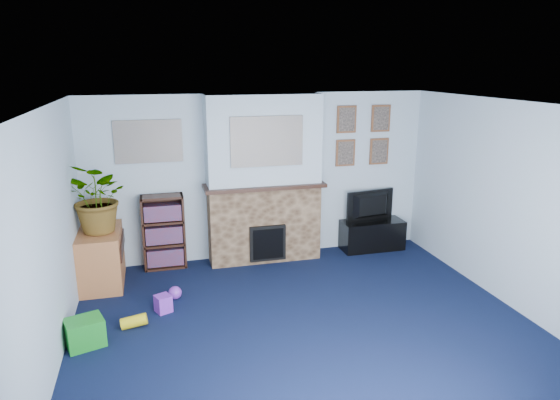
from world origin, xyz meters
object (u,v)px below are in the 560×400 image
object	(u,v)px
television	(373,206)
tv_stand	(372,235)
bookshelf	(164,233)
sideboard	(102,258)

from	to	relation	value
television	tv_stand	bearing A→B (deg)	80.90
television	bookshelf	xyz separation A→B (m)	(-3.14, 0.06, -0.19)
sideboard	bookshelf	bearing A→B (deg)	23.68
television	sideboard	xyz separation A→B (m)	(-3.95, -0.30, -0.34)
television	sideboard	world-z (taller)	television
tv_stand	sideboard	bearing A→B (deg)	-175.95
television	bookshelf	world-z (taller)	bookshelf
tv_stand	sideboard	xyz separation A→B (m)	(-3.95, -0.28, 0.12)
tv_stand	television	world-z (taller)	television
tv_stand	sideboard	world-z (taller)	sideboard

